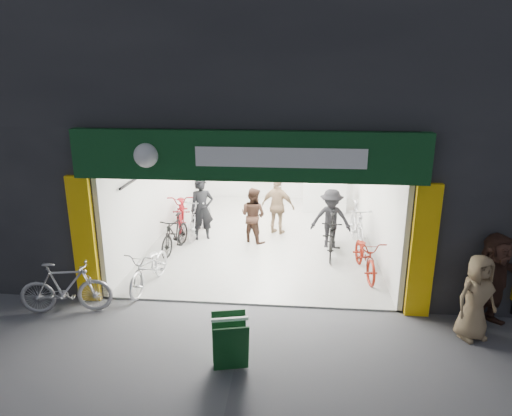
# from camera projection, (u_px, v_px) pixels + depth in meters

# --- Properties ---
(ground) EXTENTS (60.00, 60.00, 0.00)m
(ground) POSITION_uv_depth(u_px,v_px,m) (248.00, 305.00, 9.12)
(ground) COLOR #56565B
(ground) RESTS_ON ground
(building) EXTENTS (17.00, 10.27, 8.00)m
(building) POSITION_uv_depth(u_px,v_px,m) (300.00, 77.00, 12.54)
(building) COLOR #232326
(building) RESTS_ON ground
(bike_left_front) EXTENTS (0.83, 1.83, 0.93)m
(bike_left_front) POSITION_uv_depth(u_px,v_px,m) (150.00, 267.00, 9.76)
(bike_left_front) COLOR silver
(bike_left_front) RESTS_ON ground
(bike_left_midfront) EXTENTS (0.70, 1.67, 0.97)m
(bike_left_midfront) POSITION_uv_depth(u_px,v_px,m) (175.00, 234.00, 11.68)
(bike_left_midfront) COLOR black
(bike_left_midfront) RESTS_ON ground
(bike_left_midback) EXTENTS (1.13, 2.16, 1.08)m
(bike_left_midback) POSITION_uv_depth(u_px,v_px,m) (182.00, 209.00, 13.54)
(bike_left_midback) COLOR maroon
(bike_left_midback) RESTS_ON ground
(bike_left_back) EXTENTS (0.79, 2.00, 1.17)m
(bike_left_back) POSITION_uv_depth(u_px,v_px,m) (200.00, 216.00, 12.80)
(bike_left_back) COLOR #A3A2A7
(bike_left_back) RESTS_ON ground
(bike_right_front) EXTENTS (0.64, 1.76, 1.03)m
(bike_right_front) POSITION_uv_depth(u_px,v_px,m) (332.00, 236.00, 11.45)
(bike_right_front) COLOR black
(bike_right_front) RESTS_ON ground
(bike_right_mid) EXTENTS (0.81, 1.85, 0.94)m
(bike_right_mid) POSITION_uv_depth(u_px,v_px,m) (366.00, 255.00, 10.37)
(bike_right_mid) COLOR maroon
(bike_right_mid) RESTS_ON ground
(bike_right_back) EXTENTS (0.65, 2.00, 1.19)m
(bike_right_back) POSITION_uv_depth(u_px,v_px,m) (357.00, 225.00, 12.01)
(bike_right_back) COLOR silver
(bike_right_back) RESTS_ON ground
(parked_bike) EXTENTS (1.79, 0.80, 1.04)m
(parked_bike) POSITION_uv_depth(u_px,v_px,m) (66.00, 288.00, 8.72)
(parked_bike) COLOR #A3A3A7
(parked_bike) RESTS_ON ground
(customer_a) EXTENTS (0.75, 0.62, 1.75)m
(customer_a) POSITION_uv_depth(u_px,v_px,m) (202.00, 210.00, 12.37)
(customer_a) COLOR black
(customer_a) RESTS_ON ground
(customer_b) EXTENTS (0.93, 0.86, 1.53)m
(customer_b) POSITION_uv_depth(u_px,v_px,m) (253.00, 215.00, 12.25)
(customer_b) COLOR #352118
(customer_b) RESTS_ON ground
(customer_c) EXTENTS (1.08, 0.68, 1.61)m
(customer_c) POSITION_uv_depth(u_px,v_px,m) (331.00, 219.00, 11.81)
(customer_c) COLOR black
(customer_c) RESTS_ON ground
(customer_d) EXTENTS (1.06, 0.71, 1.67)m
(customer_d) POSITION_uv_depth(u_px,v_px,m) (278.00, 206.00, 12.81)
(customer_d) COLOR #917354
(customer_d) RESTS_ON ground
(pedestrian_near) EXTENTS (0.89, 0.74, 1.55)m
(pedestrian_near) POSITION_uv_depth(u_px,v_px,m) (476.00, 297.00, 7.82)
(pedestrian_near) COLOR #907754
(pedestrian_near) RESTS_ON ground
(pedestrian_far) EXTENTS (1.67, 1.37, 1.79)m
(pedestrian_far) POSITION_uv_depth(u_px,v_px,m) (493.00, 280.00, 8.18)
(pedestrian_far) COLOR #3D241B
(pedestrian_far) RESTS_ON ground
(sandwich_board) EXTENTS (0.66, 0.67, 0.85)m
(sandwich_board) POSITION_uv_depth(u_px,v_px,m) (230.00, 341.00, 7.10)
(sandwich_board) COLOR #0F3E18
(sandwich_board) RESTS_ON ground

